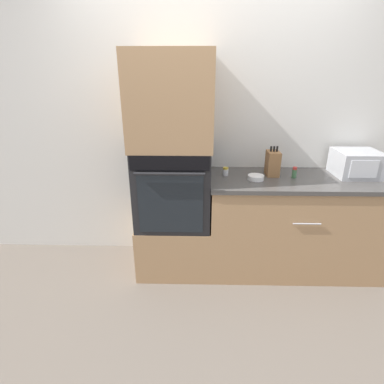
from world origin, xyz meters
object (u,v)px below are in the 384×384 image
Objects in this scene: microwave at (356,163)px; condiment_jar_mid at (225,171)px; knife_block at (273,163)px; condiment_jar_near at (294,173)px; bowl at (256,177)px; wall_oven at (173,185)px.

condiment_jar_mid is at bearing -178.56° from microwave.
knife_block is 2.70× the size of condiment_jar_near.
condiment_jar_mid is (-0.24, 0.10, 0.02)m from bowl.
knife_block is 0.20m from condiment_jar_near.
condiment_jar_near is 0.58m from condiment_jar_mid.
wall_oven is at bearing -172.67° from condiment_jar_mid.
bowl is (-0.88, -0.13, -0.09)m from microwave.
wall_oven is 4.97× the size of bowl.
bowl is at bearing -22.97° from condiment_jar_mid.
wall_oven is 9.36× the size of condiment_jar_mid.
condiment_jar_near reaches higher than condiment_jar_mid.
microwave is 0.55m from condiment_jar_near.
wall_oven is at bearing 176.20° from bowl.
condiment_jar_near is at bearing -171.79° from microwave.
condiment_jar_near reaches higher than bowl.
condiment_jar_mid is (-0.40, -0.02, -0.07)m from knife_block.
knife_block is (0.85, 0.08, 0.18)m from wall_oven.
knife_block is 1.88× the size of bowl.
microwave is 3.80× the size of condiment_jar_near.
wall_oven is at bearing -174.81° from knife_block.
condiment_jar_near is at bearing -22.06° from knife_block.
wall_oven is 1.88× the size of microwave.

